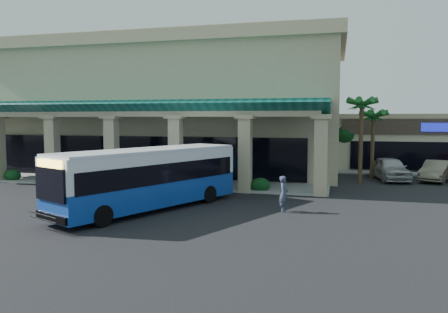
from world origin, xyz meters
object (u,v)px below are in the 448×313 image
(pedestrian, at_px, (284,194))
(car_white, at_px, (437,171))
(transit_bus, at_px, (149,179))
(car_silver, at_px, (390,169))

(pedestrian, relative_size, car_white, 0.39)
(transit_bus, relative_size, pedestrian, 6.20)
(transit_bus, bearing_deg, car_silver, 72.63)
(pedestrian, distance_m, car_white, 16.21)
(pedestrian, distance_m, car_silver, 14.29)
(car_silver, bearing_deg, transit_bus, -142.18)
(car_silver, relative_size, car_white, 1.10)
(transit_bus, distance_m, car_silver, 18.99)
(car_silver, xyz_separation_m, car_white, (3.22, 0.31, -0.10))
(transit_bus, relative_size, car_silver, 2.17)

